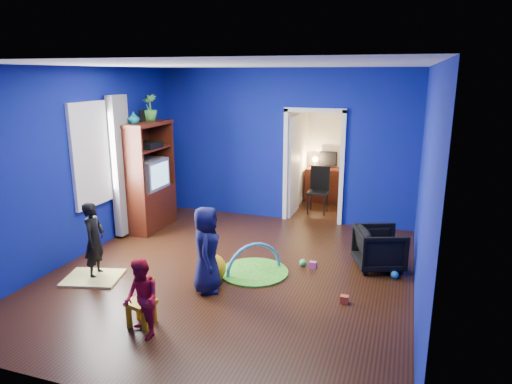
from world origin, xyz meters
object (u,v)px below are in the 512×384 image
(kid_chair, at_px, (141,304))
(child_black, at_px, (94,240))
(hopper_ball, at_px, (212,268))
(armchair, at_px, (379,248))
(child_navy, at_px, (207,249))
(vase, at_px, (134,118))
(play_mat, at_px, (254,272))
(study_desk, at_px, (326,185))
(toddler_red, at_px, (142,299))
(folding_chair, at_px, (318,191))
(crt_tv, at_px, (149,174))
(tv_armoire, at_px, (147,176))

(kid_chair, bearing_deg, child_black, 160.54)
(hopper_ball, bearing_deg, armchair, 29.58)
(child_black, bearing_deg, armchair, -78.95)
(child_navy, relative_size, hopper_ball, 2.88)
(vase, height_order, play_mat, vase)
(hopper_ball, relative_size, study_desk, 0.46)
(toddler_red, distance_m, kid_chair, 0.32)
(toddler_red, height_order, folding_chair, folding_chair)
(crt_tv, bearing_deg, folding_chair, 34.18)
(folding_chair, bearing_deg, armchair, -60.09)
(kid_chair, height_order, study_desk, study_desk)
(folding_chair, bearing_deg, child_black, -120.85)
(child_navy, height_order, vase, vase)
(hopper_ball, distance_m, folding_chair, 3.72)
(child_navy, distance_m, vase, 3.08)
(child_black, bearing_deg, crt_tv, -1.15)
(kid_chair, distance_m, folding_chair, 5.02)
(study_desk, bearing_deg, tv_armoire, -134.66)
(armchair, relative_size, toddler_red, 0.76)
(tv_armoire, distance_m, kid_chair, 3.56)
(crt_tv, distance_m, play_mat, 2.96)
(tv_armoire, relative_size, hopper_ball, 4.88)
(armchair, bearing_deg, child_black, 91.95)
(child_navy, bearing_deg, play_mat, -49.24)
(child_black, distance_m, crt_tv, 2.19)
(hopper_ball, distance_m, study_desk, 4.66)
(toddler_red, height_order, play_mat, toddler_red)
(tv_armoire, xyz_separation_m, study_desk, (2.80, 2.84, -0.60))
(armchair, distance_m, study_desk, 3.65)
(crt_tv, relative_size, hopper_ball, 1.74)
(study_desk, bearing_deg, kid_chair, -100.34)
(tv_armoire, bearing_deg, crt_tv, 0.00)
(armchair, xyz_separation_m, study_desk, (-1.39, 3.37, 0.07))
(play_mat, height_order, folding_chair, folding_chair)
(crt_tv, bearing_deg, child_black, -79.64)
(hopper_ball, bearing_deg, play_mat, 45.36)
(child_navy, distance_m, crt_tv, 2.91)
(hopper_ball, bearing_deg, child_black, -167.92)
(toddler_red, height_order, tv_armoire, tv_armoire)
(toddler_red, relative_size, folding_chair, 0.97)
(play_mat, distance_m, study_desk, 4.16)
(child_black, xyz_separation_m, study_desk, (2.38, 4.94, -0.17))
(child_black, bearing_deg, child_navy, -98.20)
(child_navy, height_order, play_mat, child_navy)
(child_navy, height_order, folding_chair, child_navy)
(study_desk, bearing_deg, armchair, -67.63)
(child_navy, relative_size, tv_armoire, 0.59)
(crt_tv, bearing_deg, play_mat, -27.73)
(vase, relative_size, folding_chair, 0.22)
(crt_tv, bearing_deg, study_desk, 45.75)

